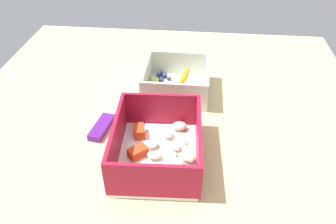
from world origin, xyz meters
TOP-DOWN VIEW (x-y plane):
  - table_surface at (0.00, 0.00)cm, footprint 80.00×80.00cm
  - pasta_container at (-11.02, -0.40)cm, footprint 18.10×14.61cm
  - fruit_bowl at (8.72, -1.63)cm, footprint 13.39×13.17cm
  - candy_bar at (-4.95, 10.60)cm, footprint 7.30×3.50cm

SIDE VIEW (x-z plane):
  - table_surface at x=0.00cm, z-range 0.00..2.00cm
  - candy_bar at x=-4.95cm, z-range 2.00..3.20cm
  - fruit_bowl at x=8.72cm, z-range 1.08..7.12cm
  - pasta_container at x=-11.02cm, z-range 0.80..7.69cm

